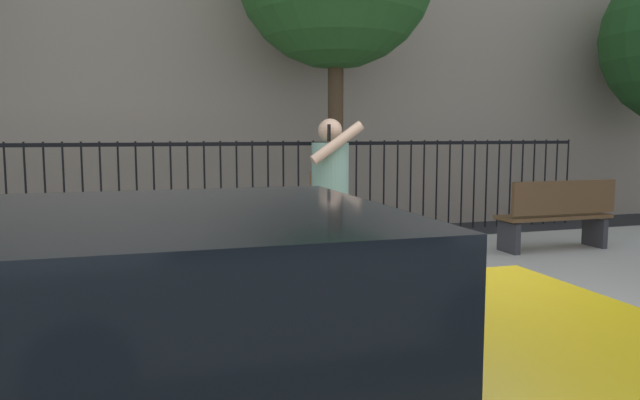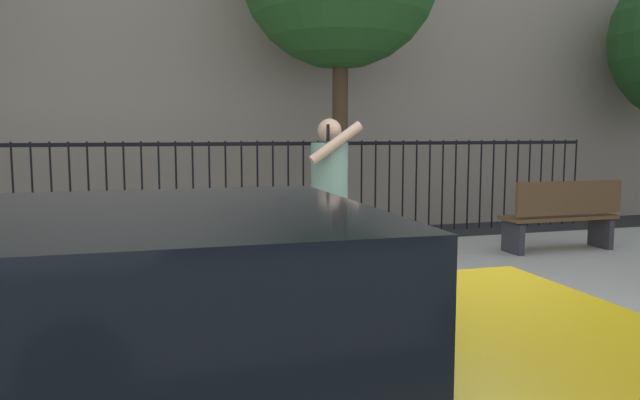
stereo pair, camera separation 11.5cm
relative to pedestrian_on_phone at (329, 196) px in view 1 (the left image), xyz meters
The scene contains 5 objects.
ground_plane 1.98m from the pedestrian_on_phone, 79.49° to the right, with size 60.00×60.00×0.00m, color #28282B.
sidewalk 1.26m from the pedestrian_on_phone, 63.96° to the left, with size 28.00×4.40×0.15m, color #B2ADA3.
iron_fence 4.32m from the pedestrian_on_phone, 86.07° to the left, with size 12.03×0.04×1.60m.
pedestrian_on_phone is the anchor object (origin of this frame).
street_bench 4.00m from the pedestrian_on_phone, 20.66° to the left, with size 1.60×0.45×0.95m.
Camera 1 is at (-2.10, -3.68, 1.73)m, focal length 34.08 mm.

